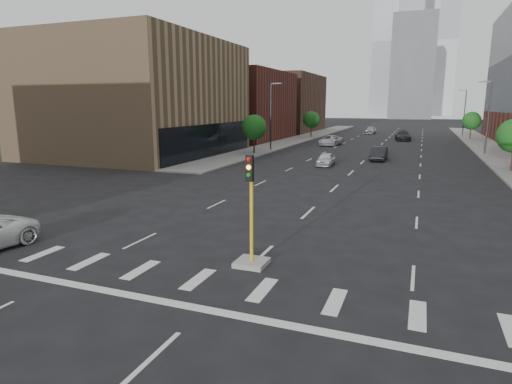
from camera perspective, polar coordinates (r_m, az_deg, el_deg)
The scene contains 20 objects.
sidewalk_left_far at distance 82.79m, azimuth 6.49°, elevation 7.24°, with size 5.00×92.00×0.15m, color gray.
sidewalk_right_far at distance 80.61m, azimuth 27.69°, elevation 5.88°, with size 5.00×92.00×0.15m, color gray.
building_left_mid at distance 56.76m, azimuth -15.29°, elevation 11.96°, with size 20.00×24.00×14.00m, color #9E7E59.
building_left_far_a at distance 79.26m, azimuth -3.88°, elevation 11.39°, with size 20.00×22.00×12.00m, color brown.
building_left_far_b at distance 103.41m, azimuth 2.33°, elevation 11.72°, with size 20.00×24.00×13.00m, color brown.
tower_left at distance 228.11m, azimuth 18.43°, elevation 18.27°, with size 22.00×22.00×70.00m, color #B2B7BC.
tower_right at distance 268.03m, azimuth 23.01°, elevation 17.95°, with size 20.00×20.00×80.00m, color #B2B7BC.
tower_mid at distance 206.55m, azimuth 20.18°, elevation 15.28°, with size 18.00×18.00×44.00m, color slate.
median_traffic_signal at distance 16.82m, azimuth -0.63°, elevation -6.67°, with size 1.20×1.20×4.40m.
streetlight_right_a at distance 61.33m, azimuth 28.53°, elevation 9.06°, with size 1.60×0.22×9.07m.
streetlight_right_b at distance 96.16m, azimuth 26.00°, elevation 9.71°, with size 1.60×0.22×9.07m.
streetlight_left at distance 59.13m, azimuth 2.08°, elevation 10.39°, with size 1.60×0.22×9.07m.
tree_left_near at distance 54.70m, azimuth -0.26°, elevation 8.61°, with size 3.20×3.20×4.85m.
tree_left_far at distance 83.33m, azimuth 7.39°, elevation 9.54°, with size 3.20×3.20×4.85m.
tree_right_far at distance 86.29m, azimuth 26.81°, elevation 8.47°, with size 3.20×3.20×4.85m.
car_near_left at distance 45.06m, azimuth 9.28°, elevation 4.33°, with size 1.57×3.90×1.33m, color silver.
car_mid_right at distance 50.73m, azimuth 16.07°, elevation 4.94°, with size 1.62×4.64×1.53m, color black.
car_far_left at distance 67.86m, azimuth 9.93°, elevation 6.79°, with size 2.54×5.51×1.53m, color #B1B1B1.
car_deep_right at distance 80.23m, azimuth 18.98°, elevation 7.11°, with size 2.37×5.83×1.69m, color black.
car_distant at distance 96.78m, azimuth 15.04°, elevation 7.98°, with size 1.90×4.72×1.61m, color #9D9CA1.
Camera 1 is at (5.93, -5.86, 6.24)m, focal length 30.00 mm.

